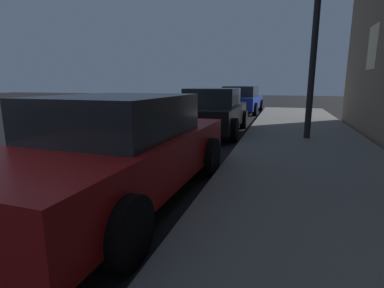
% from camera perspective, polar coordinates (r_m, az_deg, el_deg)
% --- Properties ---
extents(car_red, '(2.19, 4.50, 1.43)m').
position_cam_1_polar(car_red, '(4.17, -14.19, -0.89)').
color(car_red, maroon).
rests_on(car_red, ground).
extents(car_black, '(2.01, 4.13, 1.43)m').
position_cam_1_polar(car_black, '(9.46, 4.05, 6.39)').
color(car_black, black).
rests_on(car_black, ground).
extents(car_blue, '(2.13, 4.42, 1.43)m').
position_cam_1_polar(car_blue, '(16.22, 9.67, 8.58)').
color(car_blue, navy).
rests_on(car_blue, ground).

